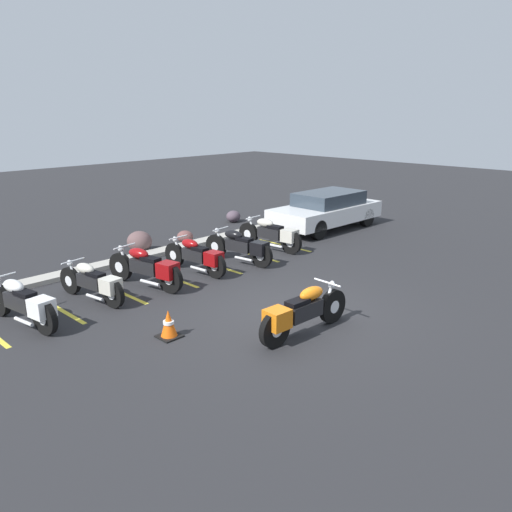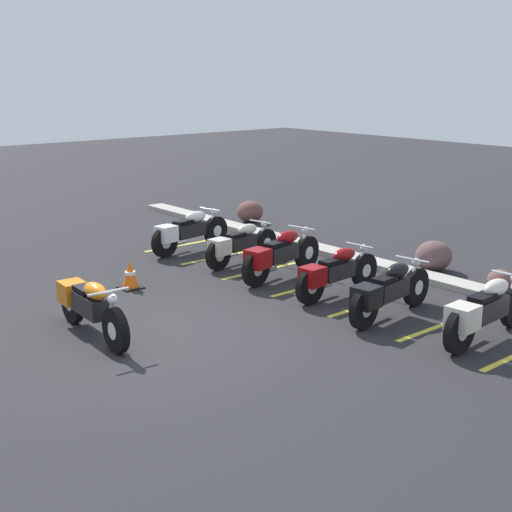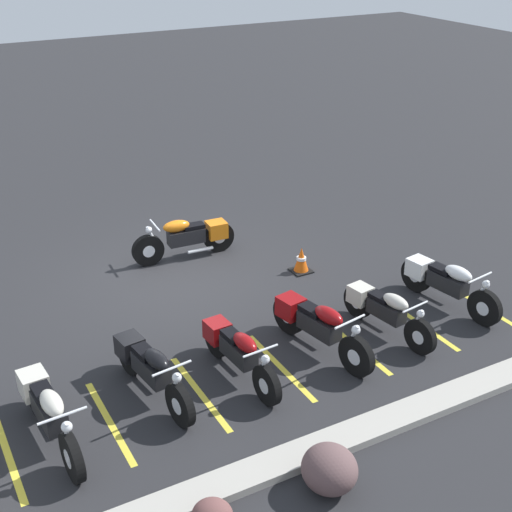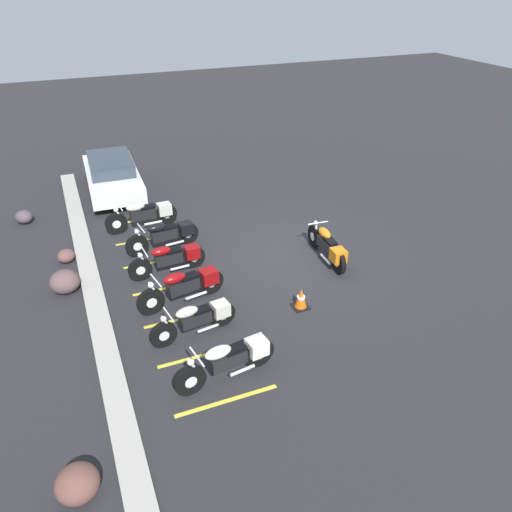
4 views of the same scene
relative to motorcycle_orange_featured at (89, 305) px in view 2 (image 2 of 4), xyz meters
name	(u,v)px [view 2 (image 2 of 4)]	position (x,y,z in m)	size (l,w,h in m)	color
ground	(156,334)	(0.65, 0.77, -0.47)	(60.00, 60.00, 0.00)	#262628
motorcycle_orange_featured	(89,305)	(0.00, 0.00, 0.00)	(2.26, 0.63, 0.89)	black
parked_bike_0	(187,231)	(-3.35, 4.13, 0.00)	(0.73, 2.24, 0.89)	black
parked_bike_1	(239,244)	(-1.76, 4.34, -0.04)	(0.67, 2.08, 0.82)	black
parked_bike_2	(279,255)	(-0.42, 4.26, 0.01)	(0.79, 2.30, 0.91)	black
parked_bike_3	(335,272)	(1.07, 4.26, -0.02)	(0.61, 2.16, 0.85)	black
parked_bike_4	(388,291)	(2.45, 4.06, 0.00)	(0.70, 2.24, 0.88)	black
parked_bike_5	(485,311)	(4.05, 4.37, 0.01)	(0.65, 2.32, 0.91)	black
concrete_curb	(393,268)	(0.65, 6.41, -0.41)	(18.00, 0.50, 0.12)	#A8A399
landscape_rock_0	(434,256)	(1.17, 7.03, -0.16)	(0.72, 0.76, 0.62)	brown
landscape_rock_2	(250,212)	(-4.95, 7.27, -0.18)	(0.70, 0.71, 0.58)	brown
landscape_rock_3	(500,280)	(2.76, 6.91, -0.28)	(0.50, 0.47, 0.38)	brown
traffic_cone	(130,275)	(-1.73, 1.71, -0.22)	(0.40, 0.40, 0.53)	black
stall_line_0	(184,245)	(-3.95, 4.43, -0.47)	(0.10, 2.10, 0.00)	gold
stall_line_1	(221,256)	(-2.51, 4.43, -0.47)	(0.10, 2.10, 0.00)	gold
stall_line_2	(263,270)	(-1.08, 4.43, -0.47)	(0.10, 2.10, 0.00)	gold
stall_line_3	(313,286)	(0.36, 4.43, -0.47)	(0.10, 2.10, 0.00)	gold
stall_line_4	(371,304)	(1.80, 4.43, -0.47)	(0.10, 2.10, 0.00)	gold
stall_line_5	(440,326)	(3.23, 4.43, -0.47)	(0.10, 2.10, 0.00)	gold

